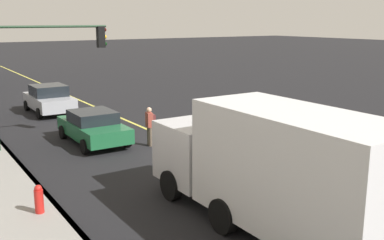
{
  "coord_description": "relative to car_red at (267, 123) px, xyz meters",
  "views": [
    {
      "loc": [
        -15.89,
        9.75,
        5.22
      ],
      "look_at": [
        -2.46,
        1.02,
        1.64
      ],
      "focal_mm": 41.99,
      "sensor_mm": 36.0,
      "label": 1
    }
  ],
  "objects": [
    {
      "name": "pedestrian_with_backpack",
      "position": [
        2.09,
        4.68,
        0.18
      ],
      "size": [
        0.42,
        0.41,
        1.66
      ],
      "color": "brown",
      "rests_on": "ground"
    },
    {
      "name": "car_green",
      "position": [
        3.84,
        6.51,
        -0.06
      ],
      "size": [
        4.26,
        2.05,
        1.4
      ],
      "color": "#1E6038",
      "rests_on": "ground"
    },
    {
      "name": "ground",
      "position": [
        1.59,
        3.46,
        -0.79
      ],
      "size": [
        200.0,
        200.0,
        0.0
      ],
      "primitive_type": "plane",
      "color": "black"
    },
    {
      "name": "traffic_light_mast",
      "position": [
        4.27,
        8.38,
        2.88
      ],
      "size": [
        0.28,
        4.84,
        5.26
      ],
      "color": "#1E3823",
      "rests_on": "ground"
    },
    {
      "name": "fire_hydrant",
      "position": [
        -2.63,
        10.52,
        -0.32
      ],
      "size": [
        0.24,
        0.24,
        0.94
      ],
      "color": "red",
      "rests_on": "ground"
    },
    {
      "name": "car_red",
      "position": [
        0.0,
        0.0,
        0.0
      ],
      "size": [
        3.87,
        2.12,
        1.52
      ],
      "color": "red",
      "rests_on": "ground"
    },
    {
      "name": "truck_white",
      "position": [
        -6.54,
        5.84,
        0.91
      ],
      "size": [
        7.6,
        2.4,
        3.22
      ],
      "color": "silver",
      "rests_on": "ground"
    },
    {
      "name": "car_silver",
      "position": [
        11.41,
        6.27,
        0.02
      ],
      "size": [
        4.25,
        2.11,
        1.6
      ],
      "color": "#A8AAB2",
      "rests_on": "ground"
    },
    {
      "name": "lane_stripe_center",
      "position": [
        1.59,
        3.46,
        -0.78
      ],
      "size": [
        80.0,
        0.16,
        0.01
      ],
      "primitive_type": "cube",
      "color": "#D8CC4C",
      "rests_on": "ground"
    },
    {
      "name": "curb_edge",
      "position": [
        1.59,
        10.0,
        -0.71
      ],
      "size": [
        80.0,
        0.16,
        0.15
      ],
      "primitive_type": "cube",
      "color": "slate",
      "rests_on": "ground"
    }
  ]
}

